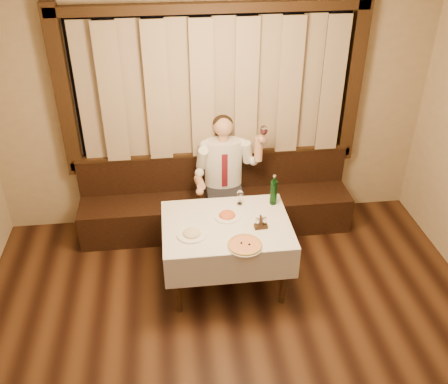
{
  "coord_description": "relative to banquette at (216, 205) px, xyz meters",
  "views": [
    {
      "loc": [
        -0.51,
        -2.28,
        3.63
      ],
      "look_at": [
        0.0,
        1.9,
        1.0
      ],
      "focal_mm": 40.0,
      "sensor_mm": 36.0,
      "label": 1
    }
  ],
  "objects": [
    {
      "name": "room",
      "position": [
        -0.0,
        -1.75,
        1.19
      ],
      "size": [
        5.01,
        6.01,
        2.81
      ],
      "color": "black",
      "rests_on": "ground"
    },
    {
      "name": "banquette",
      "position": [
        0.0,
        0.0,
        0.0
      ],
      "size": [
        3.2,
        0.61,
        0.94
      ],
      "color": "black",
      "rests_on": "ground"
    },
    {
      "name": "dining_table",
      "position": [
        0.0,
        -1.02,
        0.34
      ],
      "size": [
        1.27,
        0.97,
        0.76
      ],
      "color": "black",
      "rests_on": "ground"
    },
    {
      "name": "pizza",
      "position": [
        0.12,
        -1.4,
        0.46
      ],
      "size": [
        0.34,
        0.34,
        0.04
      ],
      "rotation": [
        0.0,
        0.0,
        -0.14
      ],
      "color": "white",
      "rests_on": "dining_table"
    },
    {
      "name": "pasta_red",
      "position": [
        0.02,
        -0.91,
        0.48
      ],
      "size": [
        0.27,
        0.27,
        0.09
      ],
      "rotation": [
        0.0,
        0.0,
        -0.3
      ],
      "color": "white",
      "rests_on": "dining_table"
    },
    {
      "name": "pasta_cream",
      "position": [
        -0.35,
        -1.17,
        0.49
      ],
      "size": [
        0.29,
        0.29,
        0.1
      ],
      "rotation": [
        0.0,
        0.0,
        -0.13
      ],
      "color": "white",
      "rests_on": "dining_table"
    },
    {
      "name": "green_bottle",
      "position": [
        0.53,
        -0.72,
        0.59
      ],
      "size": [
        0.07,
        0.07,
        0.34
      ],
      "rotation": [
        0.0,
        0.0,
        -0.1
      ],
      "color": "#0D4113",
      "rests_on": "dining_table"
    },
    {
      "name": "table_wine_glass",
      "position": [
        0.18,
        -0.69,
        0.57
      ],
      "size": [
        0.06,
        0.06,
        0.17
      ],
      "rotation": [
        0.0,
        0.0,
        0.35
      ],
      "color": "white",
      "rests_on": "dining_table"
    },
    {
      "name": "cruet_caddy",
      "position": [
        0.32,
        -1.14,
        0.49
      ],
      "size": [
        0.13,
        0.07,
        0.14
      ],
      "rotation": [
        0.0,
        0.0,
        0.08
      ],
      "color": "black",
      "rests_on": "dining_table"
    },
    {
      "name": "seated_man",
      "position": [
        0.1,
        -0.09,
        0.53
      ],
      "size": [
        0.81,
        0.6,
        1.45
      ],
      "color": "black",
      "rests_on": "ground"
    }
  ]
}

